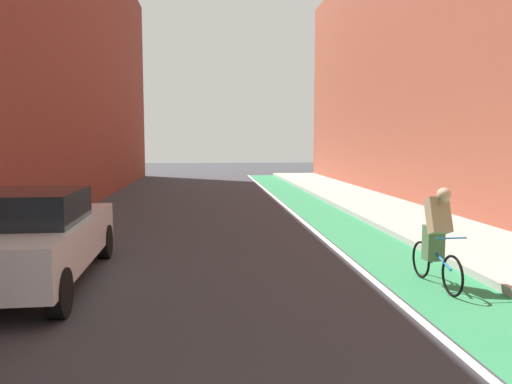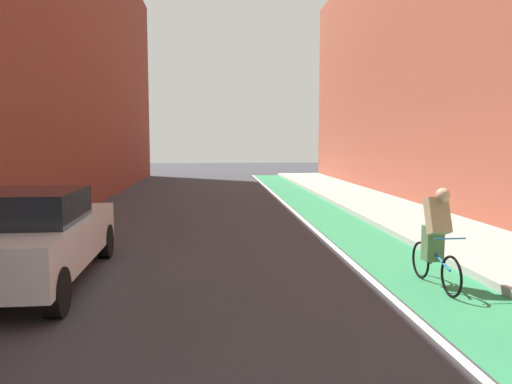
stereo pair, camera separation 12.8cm
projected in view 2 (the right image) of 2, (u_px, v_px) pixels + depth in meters
ground_plane at (220, 227)px, 13.56m from camera, size 82.45×82.45×0.00m
bike_lane_paint at (326, 215)px, 15.82m from camera, size 1.60×37.48×0.00m
lane_divider_stripe at (298, 215)px, 15.74m from camera, size 0.12×37.48×0.00m
sidewalk_right at (395, 212)px, 15.99m from camera, size 2.81×37.48×0.14m
building_facade_left at (11, 31)px, 14.50m from camera, size 4.15×37.48×10.94m
building_facade_right at (451, 49)px, 17.64m from camera, size 2.40×33.48×11.03m
parked_sedan_white at (29, 236)px, 8.06m from camera, size 2.06×4.55×1.53m
cyclist_mid at (436, 237)px, 7.89m from camera, size 0.48×1.67×1.59m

